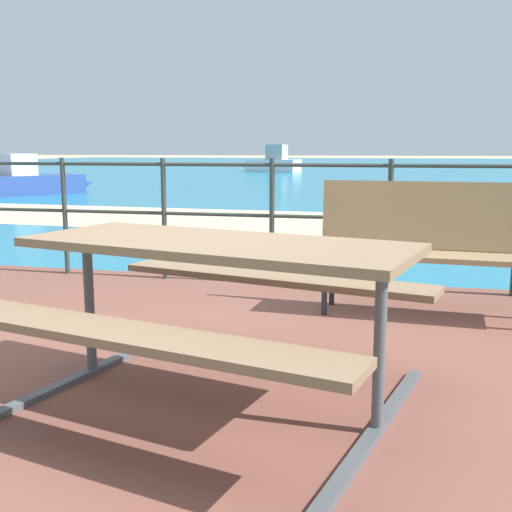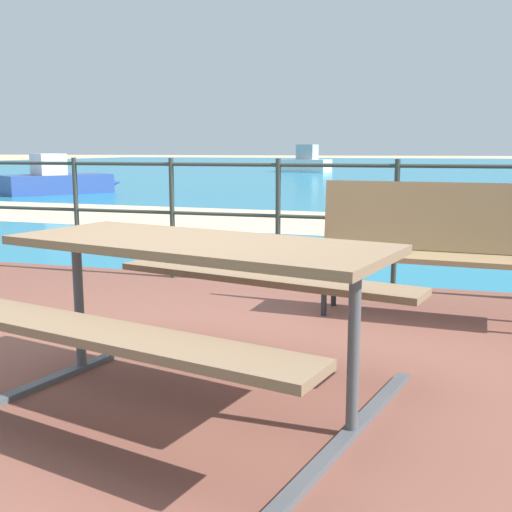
{
  "view_description": "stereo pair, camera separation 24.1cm",
  "coord_description": "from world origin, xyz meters",
  "px_view_note": "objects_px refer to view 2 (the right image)",
  "views": [
    {
      "loc": [
        1.08,
        -2.77,
        1.22
      ],
      "look_at": [
        0.08,
        1.44,
        0.47
      ],
      "focal_mm": 43.33,
      "sensor_mm": 36.0,
      "label": 1
    },
    {
      "loc": [
        1.31,
        -2.71,
        1.22
      ],
      "look_at": [
        0.08,
        1.44,
        0.47
      ],
      "focal_mm": 43.33,
      "sensor_mm": 36.0,
      "label": 2
    }
  ],
  "objects_px": {
    "picnic_table": "(197,277)",
    "boat_mid": "(302,163)",
    "boat_near": "(58,181)",
    "park_bench": "(435,239)"
  },
  "relations": [
    {
      "from": "park_bench",
      "to": "boat_near",
      "type": "xyz_separation_m",
      "value": [
        -10.08,
        10.48,
        -0.25
      ]
    },
    {
      "from": "park_bench",
      "to": "boat_mid",
      "type": "bearing_deg",
      "value": 107.78
    },
    {
      "from": "park_bench",
      "to": "boat_near",
      "type": "distance_m",
      "value": 14.54
    },
    {
      "from": "picnic_table",
      "to": "boat_mid",
      "type": "bearing_deg",
      "value": 114.9
    },
    {
      "from": "picnic_table",
      "to": "boat_mid",
      "type": "distance_m",
      "value": 31.04
    },
    {
      "from": "boat_near",
      "to": "boat_mid",
      "type": "height_order",
      "value": "boat_mid"
    },
    {
      "from": "picnic_table",
      "to": "park_bench",
      "type": "relative_size",
      "value": 1.27
    },
    {
      "from": "boat_near",
      "to": "park_bench",
      "type": "bearing_deg",
      "value": -100.34
    },
    {
      "from": "picnic_table",
      "to": "boat_near",
      "type": "distance_m",
      "value": 15.27
    },
    {
      "from": "park_bench",
      "to": "boat_mid",
      "type": "relative_size",
      "value": 0.46
    }
  ]
}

